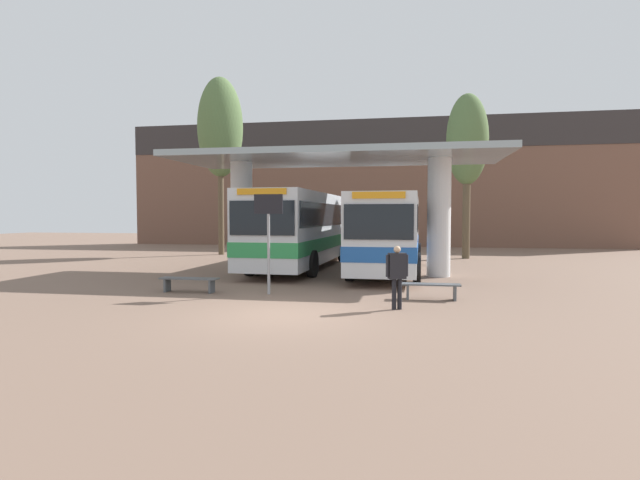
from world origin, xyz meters
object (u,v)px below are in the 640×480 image
object	(u,v)px
poplar_tree_behind_left	(220,128)
pedestrian_waiting	(397,271)
transit_bus_center_bay	(389,230)
poplar_tree_behind_right	(467,142)
transit_bus_left_bay	(303,227)
parked_car_street	(274,235)
waiting_bench_mid_platform	(189,281)
waiting_bench_near_pillar	(431,288)
info_sign_platform	(269,223)

from	to	relation	value
poplar_tree_behind_left	pedestrian_waiting	bearing A→B (deg)	-55.40
transit_bus_center_bay	pedestrian_waiting	size ratio (longest dim) A/B	6.70
pedestrian_waiting	poplar_tree_behind_right	size ratio (longest dim) A/B	0.18
transit_bus_left_bay	parked_car_street	distance (m)	13.84
waiting_bench_mid_platform	poplar_tree_behind_right	size ratio (longest dim) A/B	0.20
poplar_tree_behind_left	poplar_tree_behind_right	world-z (taller)	poplar_tree_behind_left
transit_bus_center_bay	waiting_bench_mid_platform	xyz separation A→B (m)	(-5.93, -6.96, -1.46)
waiting_bench_near_pillar	poplar_tree_behind_left	size ratio (longest dim) A/B	0.15
transit_bus_left_bay	transit_bus_center_bay	world-z (taller)	transit_bus_left_bay
waiting_bench_near_pillar	waiting_bench_mid_platform	world-z (taller)	same
transit_bus_left_bay	waiting_bench_near_pillar	xyz separation A→B (m)	(5.56, -8.11, -1.56)
waiting_bench_mid_platform	poplar_tree_behind_left	world-z (taller)	poplar_tree_behind_left
info_sign_platform	parked_car_street	xyz separation A→B (m)	(-5.73, 20.87, -1.20)
transit_bus_center_bay	poplar_tree_behind_right	size ratio (longest dim) A/B	1.20
poplar_tree_behind_right	transit_bus_center_bay	bearing A→B (deg)	-118.23
pedestrian_waiting	poplar_tree_behind_right	distance (m)	17.33
waiting_bench_near_pillar	info_sign_platform	bearing A→B (deg)	178.94
transit_bus_left_bay	pedestrian_waiting	bearing A→B (deg)	117.13
transit_bus_center_bay	waiting_bench_near_pillar	distance (m)	7.28
transit_bus_left_bay	poplar_tree_behind_right	xyz separation A→B (m)	(8.00, 6.26, 4.62)
waiting_bench_mid_platform	poplar_tree_behind_right	distance (m)	18.51
waiting_bench_mid_platform	info_sign_platform	world-z (taller)	info_sign_platform
waiting_bench_near_pillar	info_sign_platform	distance (m)	5.22
waiting_bench_near_pillar	transit_bus_left_bay	bearing A→B (deg)	124.46
transit_bus_center_bay	poplar_tree_behind_right	xyz separation A→B (m)	(3.98, 7.40, 4.72)
poplar_tree_behind_right	waiting_bench_mid_platform	bearing A→B (deg)	-124.58
waiting_bench_mid_platform	waiting_bench_near_pillar	bearing A→B (deg)	0.00
waiting_bench_near_pillar	info_sign_platform	size ratio (longest dim) A/B	0.54
pedestrian_waiting	parked_car_street	bearing A→B (deg)	91.11
parked_car_street	waiting_bench_near_pillar	bearing A→B (deg)	-65.66
transit_bus_center_bay	pedestrian_waiting	xyz separation A→B (m)	(0.60, -8.67, -0.80)
poplar_tree_behind_left	parked_car_street	distance (m)	9.44
transit_bus_center_bay	parked_car_street	bearing A→B (deg)	-56.11
transit_bus_center_bay	waiting_bench_near_pillar	world-z (taller)	transit_bus_center_bay
info_sign_platform	poplar_tree_behind_right	distance (m)	16.62
poplar_tree_behind_right	parked_car_street	distance (m)	15.64
waiting_bench_near_pillar	poplar_tree_behind_right	bearing A→B (deg)	80.35
waiting_bench_near_pillar	parked_car_street	xyz separation A→B (m)	(-10.61, 20.96, 0.64)
pedestrian_waiting	transit_bus_left_bay	bearing A→B (deg)	93.25
info_sign_platform	poplar_tree_behind_left	xyz separation A→B (m)	(-7.27, 14.47, 5.56)
poplar_tree_behind_left	poplar_tree_behind_right	distance (m)	14.65
poplar_tree_behind_right	parked_car_street	xyz separation A→B (m)	(-13.05, 6.60, -5.54)
poplar_tree_behind_left	transit_bus_center_bay	bearing A→B (deg)	-35.57
waiting_bench_near_pillar	pedestrian_waiting	xyz separation A→B (m)	(-0.93, -1.71, 0.66)
pedestrian_waiting	poplar_tree_behind_left	bearing A→B (deg)	102.59
transit_bus_center_bay	poplar_tree_behind_right	distance (m)	9.64
waiting_bench_mid_platform	parked_car_street	size ratio (longest dim) A/B	0.43
transit_bus_left_bay	waiting_bench_mid_platform	world-z (taller)	transit_bus_left_bay
transit_bus_left_bay	info_sign_platform	xyz separation A→B (m)	(0.68, -8.02, 0.28)
poplar_tree_behind_left	parked_car_street	size ratio (longest dim) A/B	2.48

